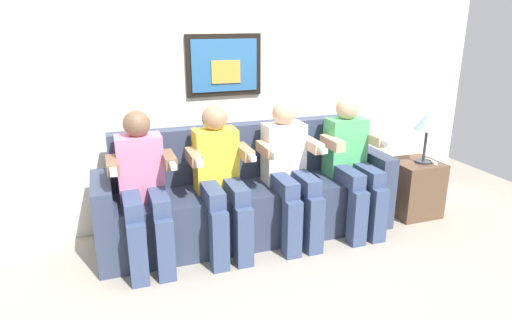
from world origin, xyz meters
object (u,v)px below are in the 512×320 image
(table_lamp, at_px, (428,123))
(person_leftmost, at_px, (143,185))
(side_table_right, at_px, (413,188))
(spare_remote_on_table, at_px, (431,161))
(person_rightmost, at_px, (352,160))
(couch, at_px, (249,199))
(person_left_center, at_px, (220,176))
(person_right_center, at_px, (289,168))

(table_lamp, bearing_deg, person_leftmost, -179.62)
(side_table_right, distance_m, spare_remote_on_table, 0.29)
(person_rightmost, height_order, table_lamp, person_rightmost)
(person_leftmost, xyz_separation_m, side_table_right, (2.38, 0.06, -0.36))
(side_table_right, bearing_deg, couch, 176.02)
(person_left_center, relative_size, side_table_right, 2.22)
(person_rightmost, bearing_deg, person_leftmost, -179.98)
(person_left_center, xyz_separation_m, person_rightmost, (1.12, 0.00, -0.00))
(person_right_center, distance_m, spare_remote_on_table, 1.37)
(person_left_center, distance_m, person_rightmost, 1.12)
(person_rightmost, relative_size, side_table_right, 2.22)
(side_table_right, relative_size, table_lamp, 1.09)
(person_left_center, relative_size, person_rightmost, 1.00)
(person_rightmost, height_order, spare_remote_on_table, person_rightmost)
(couch, height_order, person_leftmost, person_leftmost)
(person_rightmost, bearing_deg, table_lamp, 1.20)
(person_leftmost, xyz_separation_m, person_rightmost, (1.68, 0.00, -0.00))
(person_left_center, height_order, spare_remote_on_table, person_left_center)
(person_right_center, relative_size, table_lamp, 2.41)
(person_left_center, xyz_separation_m, person_right_center, (0.56, 0.00, 0.00))
(person_rightmost, xyz_separation_m, spare_remote_on_table, (0.80, -0.00, -0.10))
(side_table_right, bearing_deg, table_lamp, -54.17)
(person_right_center, height_order, table_lamp, person_right_center)
(couch, bearing_deg, person_right_center, -31.13)
(person_left_center, xyz_separation_m, spare_remote_on_table, (1.92, -0.00, -0.10))
(couch, bearing_deg, side_table_right, -3.98)
(table_lamp, xyz_separation_m, spare_remote_on_table, (0.07, -0.02, -0.35))
(table_lamp, bearing_deg, couch, 174.45)
(person_leftmost, distance_m, person_right_center, 1.12)
(person_rightmost, bearing_deg, couch, 168.66)
(couch, relative_size, side_table_right, 4.77)
(person_leftmost, bearing_deg, person_rightmost, 0.02)
(couch, relative_size, person_right_center, 2.15)
(person_leftmost, height_order, person_rightmost, same)
(person_right_center, xyz_separation_m, table_lamp, (1.29, 0.02, 0.25))
(couch, xyz_separation_m, person_right_center, (0.28, -0.17, 0.29))
(person_right_center, distance_m, person_rightmost, 0.56)
(person_leftmost, distance_m, table_lamp, 2.43)
(couch, relative_size, person_rightmost, 2.15)
(person_rightmost, bearing_deg, person_left_center, -179.98)
(person_left_center, relative_size, spare_remote_on_table, 8.54)
(person_leftmost, bearing_deg, side_table_right, 1.48)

